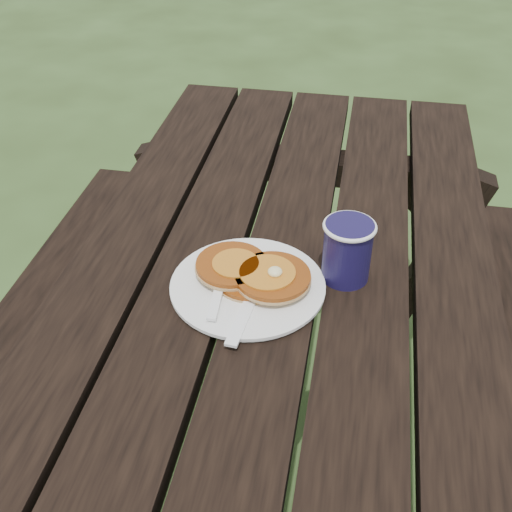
% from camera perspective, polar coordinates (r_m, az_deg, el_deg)
% --- Properties ---
extents(picnic_table, '(1.36, 1.80, 0.75)m').
position_cam_1_polar(picnic_table, '(1.32, 0.86, -17.93)').
color(picnic_table, black).
rests_on(picnic_table, ground).
extents(plate, '(0.27, 0.27, 0.01)m').
position_cam_1_polar(plate, '(1.08, -0.74, -2.73)').
color(plate, white).
rests_on(plate, picnic_table).
extents(pancake_stack, '(0.20, 0.14, 0.04)m').
position_cam_1_polar(pancake_stack, '(1.08, -0.25, -1.51)').
color(pancake_stack, '#893E0F').
rests_on(pancake_stack, plate).
extents(knife, '(0.04, 0.18, 0.00)m').
position_cam_1_polar(knife, '(1.03, -0.76, -4.59)').
color(knife, white).
rests_on(knife, plate).
extents(fork, '(0.04, 0.16, 0.01)m').
position_cam_1_polar(fork, '(1.05, -3.49, -3.65)').
color(fork, white).
rests_on(fork, plate).
extents(coffee_cup, '(0.09, 0.09, 0.11)m').
position_cam_1_polar(coffee_cup, '(1.08, 8.14, 0.72)').
color(coffee_cup, '#16103A').
rests_on(coffee_cup, picnic_table).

